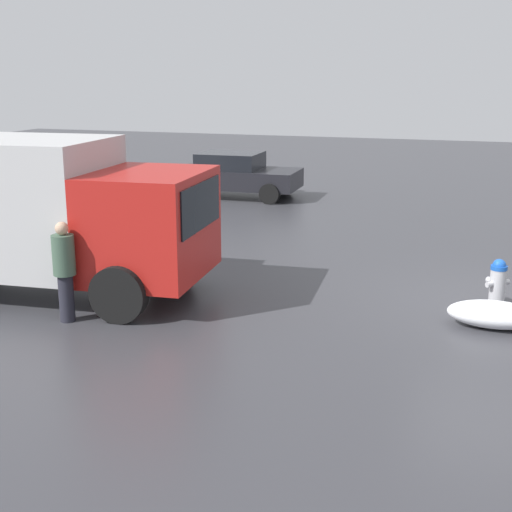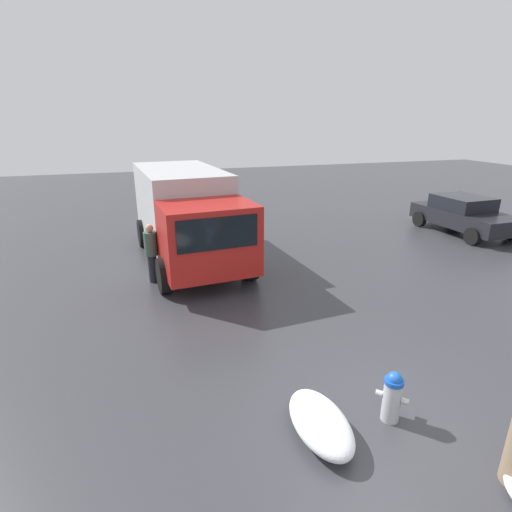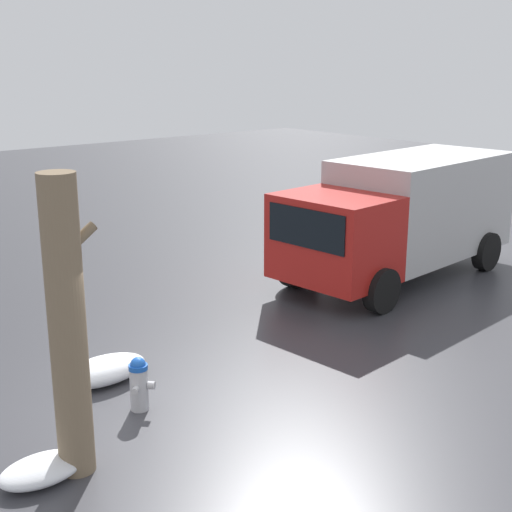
# 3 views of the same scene
# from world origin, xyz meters

# --- Properties ---
(ground_plane) EXTENTS (60.00, 60.00, 0.00)m
(ground_plane) POSITION_xyz_m (0.00, 0.00, 0.00)
(ground_plane) COLOR #38383D
(fire_hydrant) EXTENTS (0.40, 0.40, 0.79)m
(fire_hydrant) POSITION_xyz_m (0.00, -0.00, 0.41)
(fire_hydrant) COLOR #B7B7BC
(fire_hydrant) RESTS_ON ground_plane
(delivery_truck) EXTENTS (6.40, 2.96, 2.67)m
(delivery_truck) POSITION_xyz_m (7.89, 1.76, 1.47)
(delivery_truck) COLOR red
(delivery_truck) RESTS_ON ground_plane
(pedestrian) EXTENTS (0.34, 0.34, 1.57)m
(pedestrian) POSITION_xyz_m (6.31, 2.93, 0.86)
(pedestrian) COLOR #23232D
(pedestrian) RESTS_ON ground_plane
(parked_car) EXTENTS (3.90, 2.13, 1.36)m
(parked_car) POSITION_xyz_m (7.77, -8.59, 0.70)
(parked_car) COLOR black
(parked_car) RESTS_ON ground_plane
(snow_pile_by_hydrant) EXTENTS (1.38, 0.73, 0.40)m
(snow_pile_by_hydrant) POSITION_xyz_m (0.03, 1.10, 0.20)
(snow_pile_by_hydrant) COLOR white
(snow_pile_by_hydrant) RESTS_ON ground_plane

